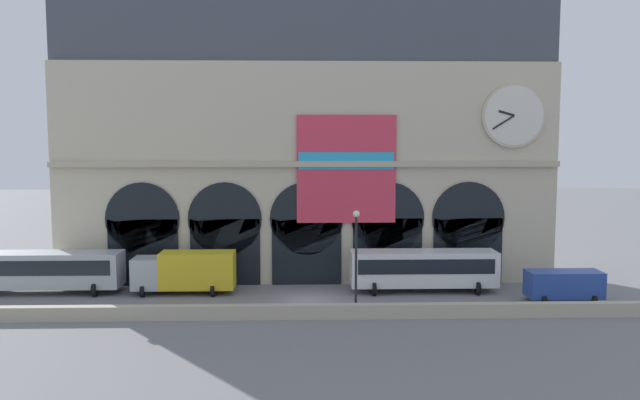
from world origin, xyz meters
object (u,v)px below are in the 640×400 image
bus_west (47,270)px  van_east (564,284)px  bus_mideast (423,268)px  box_truck_midwest (186,271)px  street_lamp_quayside (356,249)px

bus_west → van_east: bearing=-5.3°
bus_mideast → van_east: bus_mideast is taller
van_east → box_truck_midwest: bearing=173.3°
street_lamp_quayside → box_truck_midwest: bearing=153.3°
bus_mideast → box_truck_midwest: bearing=-179.9°
box_truck_midwest → street_lamp_quayside: 13.94m
box_truck_midwest → bus_mideast: size_ratio=0.68×
bus_west → street_lamp_quayside: (22.57, -6.42, 2.63)m
van_east → bus_west: bearing=174.7°
bus_west → box_truck_midwest: 10.36m
street_lamp_quayside → bus_mideast: bearing=47.5°
bus_west → box_truck_midwest: bearing=-1.6°
bus_west → bus_mideast: 28.21m
bus_mideast → street_lamp_quayside: size_ratio=1.59×
box_truck_midwest → bus_mideast: (17.86, 0.02, 0.08)m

